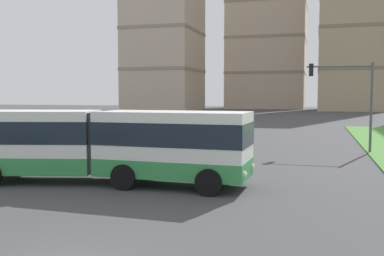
{
  "coord_description": "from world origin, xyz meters",
  "views": [
    {
      "loc": [
        5.17,
        -7.33,
        3.66
      ],
      "look_at": [
        -0.13,
        11.05,
        2.2
      ],
      "focal_mm": 40.7,
      "sensor_mm": 36.0,
      "label": 1
    }
  ],
  "objects_px": {
    "traffic_light_far_right": "(349,90)",
    "apartment_tower_centre": "(352,12)",
    "articulated_bus": "(107,144)",
    "apartment_tower_westcentre": "(268,24)",
    "car_silver_hatch": "(155,135)"
  },
  "relations": [
    {
      "from": "apartment_tower_westcentre",
      "to": "apartment_tower_centre",
      "type": "xyz_separation_m",
      "value": [
        20.68,
        -12.62,
        -0.04
      ]
    },
    {
      "from": "articulated_bus",
      "to": "car_silver_hatch",
      "type": "bearing_deg",
      "value": 102.55
    },
    {
      "from": "car_silver_hatch",
      "to": "traffic_light_far_right",
      "type": "bearing_deg",
      "value": 0.59
    },
    {
      "from": "car_silver_hatch",
      "to": "apartment_tower_centre",
      "type": "distance_m",
      "value": 83.91
    },
    {
      "from": "articulated_bus",
      "to": "traffic_light_far_right",
      "type": "bearing_deg",
      "value": 52.42
    },
    {
      "from": "apartment_tower_westcentre",
      "to": "traffic_light_far_right",
      "type": "bearing_deg",
      "value": -80.45
    },
    {
      "from": "car_silver_hatch",
      "to": "traffic_light_far_right",
      "type": "xyz_separation_m",
      "value": [
        13.1,
        0.13,
        3.19
      ]
    },
    {
      "from": "traffic_light_far_right",
      "to": "articulated_bus",
      "type": "bearing_deg",
      "value": -127.58
    },
    {
      "from": "traffic_light_far_right",
      "to": "apartment_tower_centre",
      "type": "height_order",
      "value": "apartment_tower_centre"
    },
    {
      "from": "traffic_light_far_right",
      "to": "apartment_tower_westcentre",
      "type": "distance_m",
      "value": 94.53
    },
    {
      "from": "traffic_light_far_right",
      "to": "apartment_tower_centre",
      "type": "relative_size",
      "value": 0.13
    },
    {
      "from": "articulated_bus",
      "to": "traffic_light_far_right",
      "type": "relative_size",
      "value": 2.12
    },
    {
      "from": "apartment_tower_westcentre",
      "to": "articulated_bus",
      "type": "bearing_deg",
      "value": -87.16
    },
    {
      "from": "articulated_bus",
      "to": "apartment_tower_centre",
      "type": "distance_m",
      "value": 95.61
    },
    {
      "from": "car_silver_hatch",
      "to": "apartment_tower_westcentre",
      "type": "distance_m",
      "value": 94.12
    }
  ]
}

